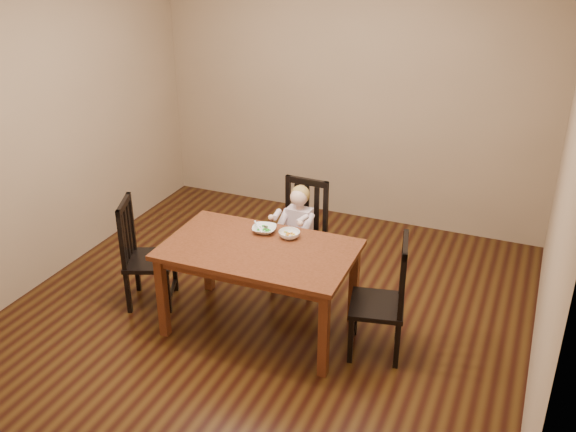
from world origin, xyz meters
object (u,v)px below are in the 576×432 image
at_px(chair_left, 144,255).
at_px(bowl_peas, 264,229).
at_px(chair_child, 301,236).
at_px(toddler, 299,226).
at_px(dining_table, 259,257).
at_px(chair_right, 384,300).
at_px(bowl_veg, 289,234).

distance_m(chair_left, bowl_peas, 1.03).
distance_m(chair_child, bowl_peas, 0.59).
relative_size(chair_child, chair_left, 1.03).
distance_m(chair_child, toddler, 0.13).
relative_size(dining_table, toddler, 3.01).
relative_size(chair_right, toddler, 1.96).
distance_m(chair_left, chair_right, 1.96).
xyz_separation_m(chair_child, chair_right, (0.90, -0.68, -0.00)).
height_order(dining_table, bowl_veg, bowl_veg).
distance_m(dining_table, bowl_peas, 0.28).
bearing_deg(chair_right, dining_table, 82.47).
distance_m(toddler, bowl_veg, 0.51).
bearing_deg(chair_right, bowl_veg, 66.33).
height_order(chair_left, chair_right, chair_right).
bearing_deg(bowl_peas, dining_table, -74.30).
bearing_deg(toddler, chair_right, 147.22).
bearing_deg(bowl_peas, chair_child, 78.45).
height_order(chair_child, chair_left, chair_child).
relative_size(chair_left, toddler, 1.93).
xyz_separation_m(chair_child, toddler, (-0.00, -0.05, 0.12)).
bearing_deg(chair_left, toddler, 102.12).
bearing_deg(chair_right, toddler, 43.11).
height_order(dining_table, chair_left, chair_left).
bearing_deg(dining_table, chair_child, 87.45).
height_order(chair_child, chair_right, chair_child).
relative_size(chair_child, bowl_veg, 5.73).
bearing_deg(bowl_peas, bowl_veg, -2.79).
bearing_deg(chair_right, bowl_peas, 68.18).
bearing_deg(bowl_peas, toddler, 77.52).
bearing_deg(bowl_veg, chair_left, -167.50).
height_order(chair_child, bowl_veg, chair_child).
xyz_separation_m(dining_table, chair_left, (-1.02, -0.02, -0.19)).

